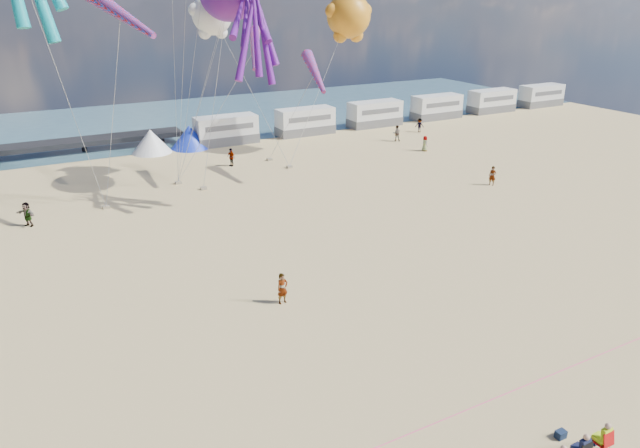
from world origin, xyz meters
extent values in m
plane|color=#D9BD7D|center=(0.00, 0.00, 0.00)|extent=(120.00, 120.00, 0.00)
plane|color=#3A6070|center=(0.00, 55.00, 0.02)|extent=(120.00, 120.00, 0.00)
cube|color=silver|center=(6.00, 40.00, 1.50)|extent=(6.60, 2.50, 3.00)
cube|color=silver|center=(15.50, 40.00, 1.50)|extent=(6.60, 2.50, 3.00)
cube|color=silver|center=(25.00, 40.00, 1.50)|extent=(6.60, 2.50, 3.00)
cube|color=silver|center=(34.50, 40.00, 1.50)|extent=(6.60, 2.50, 3.00)
cube|color=silver|center=(44.00, 40.00, 1.50)|extent=(6.60, 2.50, 3.00)
cube|color=silver|center=(53.50, 40.00, 1.50)|extent=(6.60, 2.50, 3.00)
cone|color=white|center=(-2.00, 40.00, 1.20)|extent=(4.00, 4.00, 2.40)
cone|color=#1933CC|center=(2.00, 40.00, 1.20)|extent=(4.00, 4.00, 2.40)
cube|color=#12203A|center=(1.87, -7.73, 0.15)|extent=(0.38, 0.28, 0.30)
cylinder|color=#F2338C|center=(0.00, -5.00, 0.02)|extent=(34.00, 0.03, 0.03)
imported|color=tan|center=(-2.97, 5.95, 0.85)|extent=(0.66, 0.47, 1.69)
imported|color=#7F6659|center=(22.96, 27.49, 0.78)|extent=(0.43, 0.60, 1.55)
imported|color=#7F6659|center=(22.87, 32.36, 0.87)|extent=(1.01, 0.88, 1.74)
imported|color=#7F6659|center=(27.84, 34.75, 0.80)|extent=(0.97, 0.98, 1.59)
imported|color=#7F6659|center=(3.49, 31.60, 0.85)|extent=(0.98, 1.25, 1.70)
imported|color=#7F6659|center=(-14.14, 24.04, 0.87)|extent=(0.97, 1.06, 1.74)
imported|color=#7F6659|center=(20.93, 15.70, 0.82)|extent=(1.19, 1.55, 1.63)
cube|color=gray|center=(-8.81, 25.15, 0.11)|extent=(0.50, 0.35, 0.22)
cube|color=gray|center=(-0.97, 26.06, 0.11)|extent=(0.50, 0.35, 0.22)
cube|color=gray|center=(8.02, 28.43, 0.11)|extent=(0.50, 0.35, 0.22)
cube|color=gray|center=(7.38, 31.62, 0.11)|extent=(0.50, 0.35, 0.22)
cube|color=gray|center=(-2.41, 28.54, 0.11)|extent=(0.50, 0.35, 0.22)
camera|label=1|loc=(-13.57, -18.02, 15.02)|focal=32.00mm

